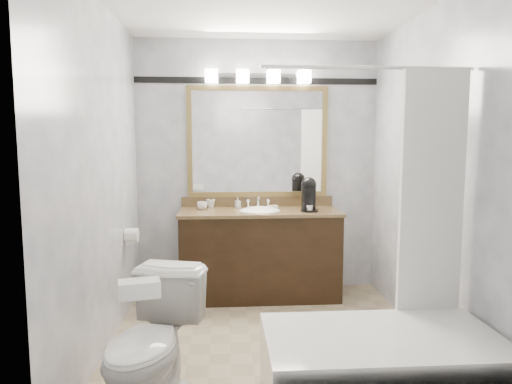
% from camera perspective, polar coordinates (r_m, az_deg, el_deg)
% --- Properties ---
extents(room, '(2.42, 2.62, 2.52)m').
position_cam_1_polar(room, '(3.31, 1.85, 1.85)').
color(room, tan).
rests_on(room, ground).
extents(vanity, '(1.53, 0.58, 0.97)m').
position_cam_1_polar(vanity, '(4.44, 0.46, -7.51)').
color(vanity, black).
rests_on(vanity, ground).
extents(mirror, '(1.40, 0.04, 1.10)m').
position_cam_1_polar(mirror, '(4.57, 0.21, 6.29)').
color(mirror, olive).
rests_on(mirror, room).
extents(vanity_light_bar, '(1.02, 0.14, 0.12)m').
position_cam_1_polar(vanity_light_bar, '(4.56, 0.26, 14.26)').
color(vanity_light_bar, silver).
rests_on(vanity_light_bar, room).
extents(accent_stripe, '(2.40, 0.01, 0.06)m').
position_cam_1_polar(accent_stripe, '(4.62, 0.20, 13.75)').
color(accent_stripe, black).
rests_on(accent_stripe, room).
extents(bathtub, '(1.30, 0.75, 1.96)m').
position_cam_1_polar(bathtub, '(2.83, 15.75, -19.72)').
color(bathtub, white).
rests_on(bathtub, ground).
extents(tp_roll, '(0.11, 0.12, 0.12)m').
position_cam_1_polar(tp_roll, '(4.11, -15.27, -5.22)').
color(tp_roll, white).
rests_on(tp_roll, room).
extents(toilet, '(0.62, 0.84, 0.77)m').
position_cam_1_polar(toilet, '(2.73, -12.95, -18.17)').
color(toilet, white).
rests_on(toilet, ground).
extents(tissue_box, '(0.21, 0.15, 0.08)m').
position_cam_1_polar(tissue_box, '(2.31, -14.37, -11.62)').
color(tissue_box, white).
rests_on(tissue_box, toilet).
extents(coffee_maker, '(0.17, 0.21, 0.32)m').
position_cam_1_polar(coffee_maker, '(4.35, 6.62, -0.18)').
color(coffee_maker, black).
rests_on(coffee_maker, vanity).
extents(cup_left, '(0.13, 0.13, 0.08)m').
position_cam_1_polar(cup_left, '(4.44, -6.74, -1.69)').
color(cup_left, white).
rests_on(cup_left, vanity).
extents(cup_right, '(0.10, 0.10, 0.08)m').
position_cam_1_polar(cup_right, '(4.56, -5.68, -1.43)').
color(cup_right, white).
rests_on(cup_right, vanity).
extents(soap_bottle_a, '(0.06, 0.06, 0.10)m').
position_cam_1_polar(soap_bottle_a, '(4.54, -2.30, -1.32)').
color(soap_bottle_a, white).
rests_on(soap_bottle_a, vanity).
extents(soap_bar, '(0.11, 0.09, 0.03)m').
position_cam_1_polar(soap_bar, '(4.49, 2.13, -1.87)').
color(soap_bar, beige).
rests_on(soap_bar, vanity).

